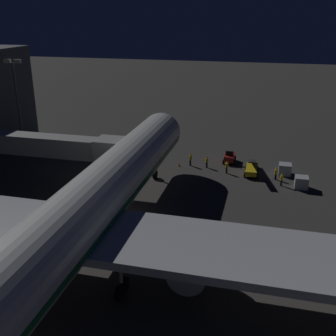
# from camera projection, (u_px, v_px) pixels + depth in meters

# --- Properties ---
(ground_plane) EXTENTS (320.00, 320.00, 0.00)m
(ground_plane) POSITION_uv_depth(u_px,v_px,m) (125.00, 220.00, 45.79)
(ground_plane) COLOR #383533
(airliner_at_gate) EXTENTS (48.64, 63.10, 19.02)m
(airliner_at_gate) POSITION_uv_depth(u_px,v_px,m) (71.00, 228.00, 32.76)
(airliner_at_gate) COLOR silver
(airliner_at_gate) RESTS_ON ground_plane
(jet_bridge) EXTENTS (20.38, 3.40, 7.30)m
(jet_bridge) POSITION_uv_depth(u_px,v_px,m) (59.00, 147.00, 52.15)
(jet_bridge) COLOR #9E9E99
(jet_bridge) RESTS_ON ground_plane
(apron_floodlight_mast) EXTENTS (2.90, 0.50, 14.90)m
(apron_floodlight_mast) POSITION_uv_depth(u_px,v_px,m) (17.00, 97.00, 66.66)
(apron_floodlight_mast) COLOR #59595E
(apron_floodlight_mast) RESTS_ON ground_plane
(baggage_tug_spare) EXTENTS (1.86, 2.80, 1.95)m
(baggage_tug_spare) POSITION_uv_depth(u_px,v_px,m) (229.00, 157.00, 63.14)
(baggage_tug_spare) COLOR maroon
(baggage_tug_spare) RESTS_ON ground_plane
(belt_loader) EXTENTS (1.96, 7.13, 3.07)m
(belt_loader) POSITION_uv_depth(u_px,v_px,m) (252.00, 169.00, 58.49)
(belt_loader) COLOR yellow
(belt_loader) RESTS_ON ground_plane
(baggage_container_near_belt) EXTENTS (1.74, 1.79, 1.57)m
(baggage_container_near_belt) POSITION_uv_depth(u_px,v_px,m) (285.00, 169.00, 58.41)
(baggage_container_near_belt) COLOR #B7BABF
(baggage_container_near_belt) RESTS_ON ground_plane
(baggage_container_mid_row) EXTENTS (1.71, 1.71, 1.61)m
(baggage_container_mid_row) POSITION_uv_depth(u_px,v_px,m) (301.00, 182.00, 53.80)
(baggage_container_mid_row) COLOR #B7BABF
(baggage_container_mid_row) RESTS_ON ground_plane
(ground_crew_near_nose_gear) EXTENTS (0.40, 0.40, 1.75)m
(ground_crew_near_nose_gear) POSITION_uv_depth(u_px,v_px,m) (276.00, 173.00, 56.49)
(ground_crew_near_nose_gear) COLOR black
(ground_crew_near_nose_gear) RESTS_ON ground_plane
(ground_crew_by_belt_loader) EXTENTS (0.40, 0.40, 1.75)m
(ground_crew_by_belt_loader) POSITION_uv_depth(u_px,v_px,m) (207.00, 161.00, 60.89)
(ground_crew_by_belt_loader) COLOR black
(ground_crew_by_belt_loader) RESTS_ON ground_plane
(ground_crew_under_port_wing) EXTENTS (0.40, 0.40, 1.80)m
(ground_crew_under_port_wing) POSITION_uv_depth(u_px,v_px,m) (227.00, 167.00, 58.73)
(ground_crew_under_port_wing) COLOR black
(ground_crew_under_port_wing) RESTS_ON ground_plane
(ground_crew_by_tug) EXTENTS (0.40, 0.40, 1.74)m
(ground_crew_by_tug) POSITION_uv_depth(u_px,v_px,m) (282.00, 179.00, 54.47)
(ground_crew_by_tug) COLOR black
(ground_crew_by_tug) RESTS_ON ground_plane
(ground_crew_walking_aft) EXTENTS (0.40, 0.40, 1.91)m
(ground_crew_walking_aft) POSITION_uv_depth(u_px,v_px,m) (190.00, 159.00, 61.68)
(ground_crew_walking_aft) COLOR black
(ground_crew_walking_aft) RESTS_ON ground_plane
(traffic_cone_nose_port) EXTENTS (0.36, 0.36, 0.55)m
(traffic_cone_nose_port) POSITION_uv_depth(u_px,v_px,m) (179.00, 165.00, 61.66)
(traffic_cone_nose_port) COLOR orange
(traffic_cone_nose_port) RESTS_ON ground_plane
(traffic_cone_nose_starboard) EXTENTS (0.36, 0.36, 0.55)m
(traffic_cone_nose_starboard) POSITION_uv_depth(u_px,v_px,m) (151.00, 162.00, 62.65)
(traffic_cone_nose_starboard) COLOR orange
(traffic_cone_nose_starboard) RESTS_ON ground_plane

